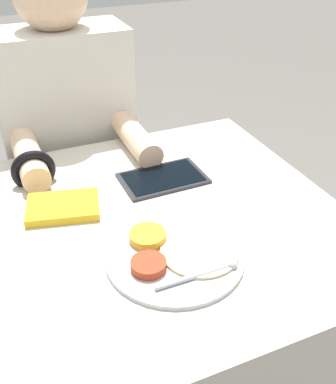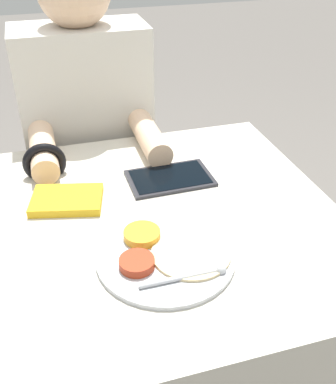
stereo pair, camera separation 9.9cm
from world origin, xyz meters
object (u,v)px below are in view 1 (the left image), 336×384
at_px(thali_tray, 174,254).
at_px(person_diner, 74,171).
at_px(red_notebook, 63,208).
at_px(tablet_device, 163,178).

xyz_separation_m(thali_tray, person_diner, (-0.06, 0.68, -0.16)).
relative_size(red_notebook, person_diner, 0.15).
height_order(red_notebook, tablet_device, red_notebook).
bearing_deg(red_notebook, tablet_device, 7.60).
distance_m(thali_tray, red_notebook, 0.30).
relative_size(thali_tray, tablet_device, 1.30).
bearing_deg(tablet_device, red_notebook, -172.40).
bearing_deg(tablet_device, person_diner, 111.11).
distance_m(thali_tray, tablet_device, 0.30).
distance_m(thali_tray, person_diner, 0.71).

